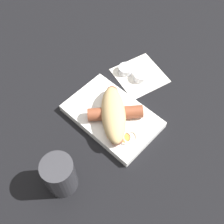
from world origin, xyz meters
TOP-DOWN VIEW (x-y plane):
  - ground_plane at (0.00, 0.00)m, footprint 3.00×3.00m
  - food_tray at (0.00, 0.00)m, footprint 0.24×0.16m
  - bread_roll at (0.01, -0.01)m, footprint 0.17×0.16m
  - sausage at (0.01, -0.00)m, footprint 0.14×0.13m
  - pickled_veggies at (0.07, -0.03)m, footprint 0.07×0.06m
  - napkin at (-0.04, 0.17)m, footprint 0.17×0.17m
  - condiment_cup_near at (-0.03, 0.16)m, footprint 0.04×0.04m
  - condiment_cup_far at (-0.08, 0.15)m, footprint 0.04×0.04m
  - drink_glass at (0.04, -0.21)m, footprint 0.07×0.07m

SIDE VIEW (x-z plane):
  - ground_plane at x=0.00m, z-range 0.00..0.00m
  - napkin at x=-0.04m, z-range 0.00..0.00m
  - condiment_cup_near at x=-0.03m, z-range 0.00..0.02m
  - condiment_cup_far at x=-0.08m, z-range 0.00..0.02m
  - food_tray at x=0.00m, z-range 0.00..0.02m
  - pickled_veggies at x=0.07m, z-range 0.02..0.03m
  - sausage at x=0.01m, z-range 0.02..0.06m
  - bread_roll at x=0.01m, z-range 0.02..0.07m
  - drink_glass at x=0.04m, z-range 0.00..0.10m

